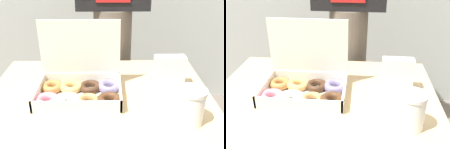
# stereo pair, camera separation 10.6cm
# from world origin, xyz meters

# --- Properties ---
(donut_box) EXTENTS (0.37, 0.24, 0.29)m
(donut_box) POSITION_xyz_m (-0.08, -0.01, 0.74)
(donut_box) COLOR white
(donut_box) RESTS_ON table
(coffee_cup) EXTENTS (0.10, 0.10, 0.13)m
(coffee_cup) POSITION_xyz_m (0.32, -0.19, 0.77)
(coffee_cup) COLOR white
(coffee_cup) RESTS_ON table
(napkin_holder) EXTENTS (0.13, 0.05, 0.14)m
(napkin_holder) POSITION_xyz_m (0.30, 0.07, 0.77)
(napkin_holder) COLOR silver
(napkin_holder) RESTS_ON table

